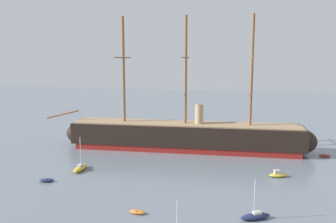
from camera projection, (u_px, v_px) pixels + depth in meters
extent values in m
cube|color=maroon|center=(185.00, 147.00, 76.56)|extent=(48.48, 10.46, 1.25)
cube|color=black|center=(185.00, 134.00, 76.13)|extent=(50.50, 10.89, 4.47)
ellipsoid|color=black|center=(86.00, 133.00, 80.04)|extent=(9.46, 7.36, 5.73)
ellipsoid|color=black|center=(295.00, 141.00, 72.40)|extent=(9.46, 7.36, 5.73)
cube|color=#9E7F5B|center=(185.00, 124.00, 75.77)|extent=(49.46, 10.22, 0.27)
cylinder|color=brown|center=(124.00, 70.00, 76.31)|extent=(0.63, 0.63, 23.27)
cylinder|color=brown|center=(123.00, 58.00, 75.88)|extent=(1.06, 12.02, 0.25)
cylinder|color=brown|center=(186.00, 71.00, 74.02)|extent=(0.63, 0.63, 23.27)
cylinder|color=brown|center=(186.00, 58.00, 73.60)|extent=(1.06, 12.02, 0.25)
cylinder|color=brown|center=(252.00, 71.00, 71.74)|extent=(0.63, 0.63, 23.27)
cylinder|color=brown|center=(252.00, 58.00, 71.31)|extent=(1.06, 12.02, 0.25)
cylinder|color=brown|center=(63.00, 114.00, 80.32)|extent=(7.93, 0.98, 2.38)
cylinder|color=tan|center=(199.00, 114.00, 74.95)|extent=(1.79, 1.79, 4.47)
ellipsoid|color=orange|center=(137.00, 212.00, 44.95)|extent=(2.23, 1.09, 0.51)
cube|color=#4C4C51|center=(137.00, 210.00, 44.92)|extent=(0.25, 0.82, 0.08)
ellipsoid|color=#1E284C|center=(47.00, 180.00, 56.56)|extent=(2.57, 1.63, 0.56)
cube|color=#4C4C51|center=(47.00, 179.00, 56.53)|extent=(0.44, 0.91, 0.09)
ellipsoid|color=#1E284C|center=(255.00, 216.00, 43.36)|extent=(4.16, 3.00, 0.77)
cube|color=beige|center=(257.00, 213.00, 43.34)|extent=(1.21, 1.07, 0.41)
cylinder|color=silver|center=(255.00, 197.00, 42.92)|extent=(0.10, 0.10, 4.68)
ellipsoid|color=gold|center=(81.00, 168.00, 62.33)|extent=(1.53, 4.68, 0.88)
cube|color=#B2ADA3|center=(80.00, 166.00, 62.03)|extent=(0.80, 1.18, 0.46)
cylinder|color=silver|center=(80.00, 152.00, 62.11)|extent=(0.12, 0.12, 5.34)
ellipsoid|color=gold|center=(278.00, 175.00, 58.83)|extent=(3.22, 2.09, 0.70)
cube|color=#B2ADA3|center=(277.00, 172.00, 58.73)|extent=(1.11, 1.05, 0.70)
ellipsoid|color=#236670|center=(82.00, 139.00, 85.22)|extent=(2.25, 2.75, 0.60)
cube|color=#B2ADA3|center=(82.00, 138.00, 85.18)|extent=(0.93, 0.68, 0.09)
ellipsoid|color=#B22D28|center=(325.00, 155.00, 71.01)|extent=(2.39, 1.06, 0.56)
cube|color=#4C4C51|center=(325.00, 154.00, 70.97)|extent=(0.23, 0.88, 0.09)
ellipsoid|color=silver|center=(192.00, 136.00, 88.85)|extent=(2.81, 1.36, 0.65)
cube|color=beige|center=(192.00, 135.00, 88.81)|extent=(0.31, 1.03, 0.10)
ellipsoid|color=silver|center=(230.00, 82.00, 35.33)|extent=(0.14, 0.33, 0.11)
sphere|color=silver|center=(230.00, 82.00, 35.52)|extent=(0.09, 0.09, 0.09)
cube|color=#ADA89E|center=(226.00, 82.00, 35.37)|extent=(0.59, 0.17, 0.13)
cube|color=#ADA89E|center=(233.00, 82.00, 35.27)|extent=(0.59, 0.17, 0.13)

